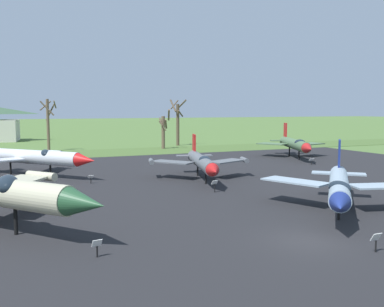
% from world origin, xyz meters
% --- Properties ---
extents(ground_plane, '(600.00, 600.00, 0.00)m').
position_xyz_m(ground_plane, '(0.00, 0.00, 0.00)').
color(ground_plane, '#4C6B33').
extents(asphalt_apron, '(77.08, 54.41, 0.05)m').
position_xyz_m(asphalt_apron, '(0.00, 16.32, 0.03)').
color(asphalt_apron, black).
rests_on(asphalt_apron, ground).
extents(grass_verge_strip, '(137.08, 12.00, 0.06)m').
position_xyz_m(grass_verge_strip, '(0.00, 49.53, 0.03)').
color(grass_verge_strip, '#45612C').
rests_on(grass_verge_strip, ground).
extents(jet_fighter_front_left, '(11.81, 12.81, 5.08)m').
position_xyz_m(jet_fighter_front_left, '(-11.82, 28.76, 2.09)').
color(jet_fighter_front_left, silver).
rests_on(jet_fighter_front_left, ground).
extents(info_placard_front_left, '(0.47, 0.28, 0.84)m').
position_xyz_m(info_placard_front_left, '(-7.12, 22.00, 0.52)').
color(info_placard_front_left, black).
rests_on(info_placard_front_left, ground).
extents(jet_fighter_front_right, '(10.93, 11.34, 4.54)m').
position_xyz_m(jet_fighter_front_right, '(5.93, 4.18, 1.86)').
color(jet_fighter_front_right, '#8EA3B2').
rests_on(jet_fighter_front_right, ground).
extents(info_placard_front_right, '(0.54, 0.26, 1.00)m').
position_xyz_m(info_placard_front_right, '(1.89, -2.80, 0.63)').
color(info_placard_front_right, black).
rests_on(info_placard_front_right, ground).
extents(info_placard_rear_center, '(0.50, 0.29, 0.90)m').
position_xyz_m(info_placard_rear_center, '(-10.53, 1.85, 0.55)').
color(info_placard_rear_center, black).
rests_on(info_placard_rear_center, ground).
extents(jet_fighter_rear_left, '(10.19, 12.83, 4.20)m').
position_xyz_m(jet_fighter_rear_left, '(3.10, 19.68, 1.83)').
color(jet_fighter_rear_left, '#565B60').
rests_on(jet_fighter_rear_left, ground).
extents(info_placard_rear_left, '(0.62, 0.35, 1.07)m').
position_xyz_m(info_placard_rear_left, '(1.49, 13.68, 0.68)').
color(info_placard_rear_left, black).
rests_on(info_placard_rear_left, ground).
extents(jet_fighter_rear_right, '(9.36, 14.26, 4.79)m').
position_xyz_m(jet_fighter_rear_right, '(22.85, 31.39, 2.04)').
color(jet_fighter_rear_right, '#4C6B47').
rests_on(jet_fighter_rear_right, ground).
extents(info_placard_rear_right, '(0.61, 0.31, 0.89)m').
position_xyz_m(info_placard_rear_right, '(20.28, 24.62, 0.58)').
color(info_placard_rear_right, black).
rests_on(info_placard_rear_right, ground).
extents(bare_tree_left_of_center, '(2.78, 2.71, 8.52)m').
position_xyz_m(bare_tree_left_of_center, '(-7.61, 56.20, 4.87)').
color(bare_tree_left_of_center, brown).
rests_on(bare_tree_left_of_center, ground).
extents(bare_tree_center, '(2.33, 2.16, 6.88)m').
position_xyz_m(bare_tree_center, '(11.01, 52.44, 3.33)').
color(bare_tree_center, brown).
rests_on(bare_tree_center, ground).
extents(bare_tree_right_of_center, '(2.85, 2.77, 8.71)m').
position_xyz_m(bare_tree_right_of_center, '(15.85, 58.08, 4.68)').
color(bare_tree_right_of_center, brown).
rests_on(bare_tree_right_of_center, ground).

